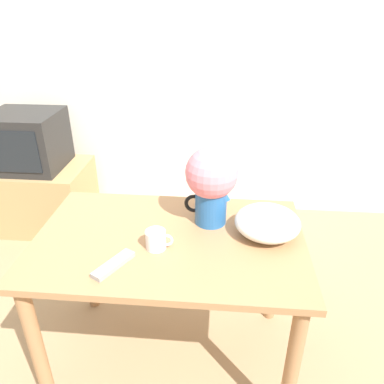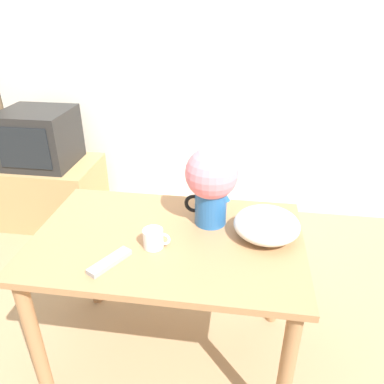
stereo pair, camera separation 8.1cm
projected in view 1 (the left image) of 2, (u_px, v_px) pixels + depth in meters
name	position (u px, v px, depth m)	size (l,w,h in m)	color
wall_back	(183.00, 48.00, 2.72)	(8.00, 0.05, 2.60)	silver
table	(170.00, 260.00, 1.65)	(1.15, 0.74, 0.72)	#A3754C
flower_vase	(211.00, 181.00, 1.61)	(0.23, 0.23, 0.36)	#235B9E
coffee_mug	(156.00, 240.00, 1.51)	(0.11, 0.08, 0.08)	white
white_bowl	(267.00, 222.00, 1.59)	(0.28, 0.28, 0.12)	silver
remote_control	(114.00, 265.00, 1.42)	(0.14, 0.19, 0.02)	#999999
tv_stand	(39.00, 195.00, 2.93)	(0.78, 0.53, 0.50)	tan
tv_set	(27.00, 141.00, 2.72)	(0.49, 0.46, 0.41)	black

